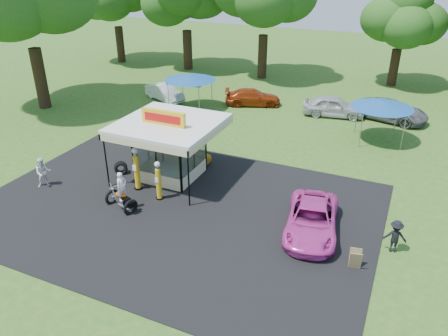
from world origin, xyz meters
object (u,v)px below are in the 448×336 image
Objects in this scene: kiosk_car at (189,154)px; gas_station_kiosk at (170,148)px; gas_pump_right at (159,182)px; bg_car_b at (253,97)px; a_frame_sign at (355,260)px; bg_car_a at (165,93)px; bg_car_d at (391,110)px; spectator_west at (43,173)px; gas_pump_left at (137,170)px; bg_car_c at (334,106)px; tent_east at (382,104)px; motorcycle at (122,194)px; pink_sedan at (312,220)px; tent_west at (190,77)px; spectator_east_a at (395,236)px.

gas_station_kiosk is at bearing -180.00° from kiosk_car.
gas_pump_right is 0.47× the size of bg_car_b.
a_frame_sign is at bearing -8.32° from gas_pump_right.
bg_car_d is at bearing -56.92° from bg_car_a.
spectator_west is 18.96m from bg_car_b.
gas_pump_left is at bearing 168.48° from kiosk_car.
bg_car_c is 5.65m from tent_east.
bg_car_c is at bearing 65.42° from gas_station_kiosk.
motorcycle is 0.53× the size of tent_east.
gas_pump_right is 4.88m from kiosk_car.
pink_sedan is 0.90× the size of bg_car_d.
tent_west is at bearing 119.12° from bg_car_d.
pink_sedan is 1.20× the size of tent_east.
motorcycle is at bearing 164.94° from bg_car_d.
bg_car_b is at bearing 93.74° from gas_pump_right.
motorcycle reaches higher than spectator_west.
gas_station_kiosk is 0.98× the size of bg_car_d.
bg_car_a is at bearing 113.66° from bg_car_d.
tent_west is (-4.70, 9.00, 2.15)m from kiosk_car.
gas_pump_left is 0.45× the size of bg_car_d.
bg_car_d is at bearing -92.77° from spectator_east_a.
tent_east reaches higher than motorcycle.
bg_car_b is at bearing 1.58° from kiosk_car.
a_frame_sign is 22.13m from tent_west.
gas_station_kiosk reaches higher than bg_car_c.
bg_car_c is at bearing 14.97° from tent_west.
bg_car_b is at bearing 88.05° from gas_pump_left.
bg_car_a is at bearing 50.10° from spectator_west.
bg_car_b is 11.42m from tent_east.
gas_station_kiosk is 2.38m from gas_pump_left.
motorcycle is (-0.41, -4.18, -0.93)m from gas_station_kiosk.
bg_car_a is (-16.69, 14.51, 0.00)m from pink_sedan.
gas_station_kiosk is at bearing -18.68° from spectator_east_a.
pink_sedan is at bearing -44.85° from tent_west.
gas_station_kiosk is 2.15× the size of gas_pump_left.
gas_pump_left is 0.54× the size of bg_car_b.
motorcycle is 9.45m from pink_sedan.
kiosk_car is (-0.00, 2.21, -1.30)m from gas_station_kiosk.
gas_pump_right is 1.29× the size of spectator_west.
gas_pump_right is 2.01m from motorcycle.
spectator_east_a is at bearing 25.94° from motorcycle.
bg_car_a is at bearing 122.68° from gas_station_kiosk.
bg_car_d is (11.57, 17.25, -0.43)m from gas_pump_left.
bg_car_a is at bearing 120.18° from gas_pump_right.
spectator_west reaches higher than bg_car_b.
kiosk_car is 13.64m from bg_car_c.
tent_east reaches higher than bg_car_d.
pink_sedan is at bearing 28.86° from motorcycle.
spectator_east_a is at bearing -163.54° from bg_car_b.
pink_sedan is at bearing -172.45° from bg_car_b.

